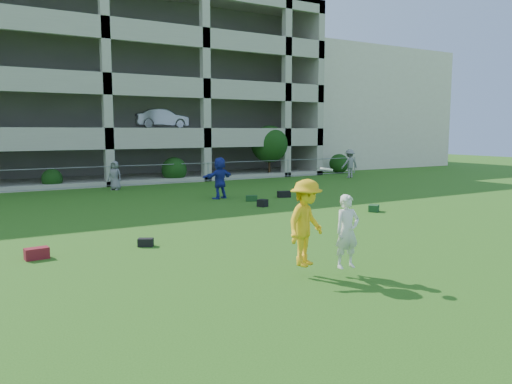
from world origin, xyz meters
TOP-DOWN VIEW (x-y plane):
  - ground at (0.00, 0.00)m, footprint 100.00×100.00m
  - stucco_building at (23.00, 28.00)m, footprint 16.00×14.00m
  - bystander_c at (-0.19, 17.45)m, footprint 0.88×0.88m
  - bystander_d at (3.06, 11.54)m, footprint 1.87×1.11m
  - bystander_f at (15.29, 16.49)m, footprint 1.27×0.79m
  - bag_red_a at (-5.75, 3.97)m, footprint 0.57×0.35m
  - bag_black_b at (-3.02, 3.91)m, footprint 0.47×0.42m
  - bag_green_c at (6.52, 5.10)m, footprint 0.61×0.58m
  - crate_d at (3.45, 8.39)m, footprint 0.46×0.46m
  - bag_black_e at (5.85, 10.35)m, footprint 0.66×0.45m
  - bag_green_g at (3.90, 10.06)m, footprint 0.58×0.48m
  - frisbee_contest at (-0.82, -0.66)m, footprint 1.80×1.18m
  - parking_garage at (-0.01, 27.70)m, footprint 30.00×14.00m
  - fence at (0.00, 19.00)m, footprint 36.06×0.06m
  - shrub_row at (4.59, 19.70)m, footprint 34.38×2.52m

SIDE VIEW (x-z plane):
  - ground at x=0.00m, z-range 0.00..0.00m
  - bag_black_b at x=-3.02m, z-range 0.00..0.22m
  - bag_green_g at x=3.90m, z-range 0.00..0.25m
  - bag_green_c at x=6.52m, z-range 0.00..0.26m
  - bag_red_a at x=-5.75m, z-range 0.00..0.28m
  - crate_d at x=3.45m, z-range 0.00..0.30m
  - bag_black_e at x=5.85m, z-range 0.00..0.30m
  - fence at x=0.00m, z-range 0.01..1.21m
  - bystander_c at x=-0.19m, z-range 0.00..1.54m
  - bystander_f at x=15.29m, z-range 0.00..1.89m
  - bystander_d at x=3.06m, z-range 0.00..1.92m
  - frisbee_contest at x=-0.82m, z-range 0.05..2.23m
  - shrub_row at x=4.59m, z-range -0.24..3.26m
  - stucco_building at x=23.00m, z-range 0.00..10.00m
  - parking_garage at x=-0.01m, z-range 0.01..12.01m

